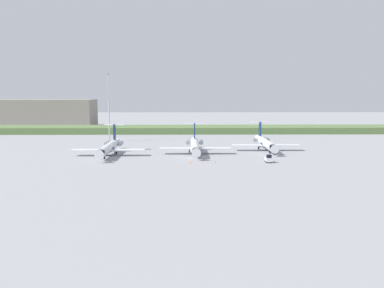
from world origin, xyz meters
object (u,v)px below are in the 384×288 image
at_px(safety_cone_mid_marker, 202,162).
at_px(safety_cone_rear_marker, 215,162).
at_px(safety_cone_front_marker, 190,162).
at_px(regional_jet_second, 195,146).
at_px(regional_jet_third, 265,143).
at_px(regional_jet_nearest, 109,147).
at_px(baggage_tug, 269,159).
at_px(antenna_mast, 109,114).

distance_m(safety_cone_mid_marker, safety_cone_rear_marker, 3.78).
xyz_separation_m(safety_cone_front_marker, safety_cone_rear_marker, (7.07, -0.15, 0.00)).
height_order(regional_jet_second, regional_jet_third, same).
distance_m(regional_jet_nearest, safety_cone_front_marker, 29.91).
bearing_deg(baggage_tug, safety_cone_mid_marker, -176.82).
bearing_deg(regional_jet_second, antenna_mast, 135.84).
bearing_deg(safety_cone_front_marker, regional_jet_third, 44.94).
bearing_deg(regional_jet_third, safety_cone_front_marker, -135.06).
xyz_separation_m(regional_jet_second, antenna_mast, (-33.81, 32.84, 8.71)).
relative_size(regional_jet_nearest, regional_jet_second, 1.00).
relative_size(regional_jet_third, antenna_mast, 1.14).
bearing_deg(safety_cone_front_marker, safety_cone_rear_marker, -1.23).
bearing_deg(safety_cone_mid_marker, regional_jet_third, 49.10).
bearing_deg(regional_jet_second, baggage_tug, -41.30).
xyz_separation_m(baggage_tug, safety_cone_front_marker, (-22.24, -0.77, -0.73)).
xyz_separation_m(regional_jet_nearest, regional_jet_second, (27.33, 3.29, 0.00)).
height_order(regional_jet_nearest, antenna_mast, antenna_mast).
bearing_deg(safety_cone_rear_marker, safety_cone_mid_marker, -178.01).
bearing_deg(baggage_tug, regional_jet_third, 81.34).
bearing_deg(safety_cone_mid_marker, safety_cone_front_marker, 175.08).
relative_size(regional_jet_second, baggage_tug, 9.69).
bearing_deg(safety_cone_rear_marker, baggage_tug, 3.47).
distance_m(regional_jet_second, safety_cone_rear_marker, 19.72).
xyz_separation_m(antenna_mast, safety_cone_rear_marker, (39.08, -51.71, -10.97)).
bearing_deg(antenna_mast, regional_jet_second, -44.16).
bearing_deg(antenna_mast, safety_cone_front_marker, -58.17).
xyz_separation_m(regional_jet_nearest, safety_cone_front_marker, (25.52, -15.44, -2.26)).
height_order(regional_jet_nearest, baggage_tug, regional_jet_nearest).
distance_m(safety_cone_front_marker, safety_cone_rear_marker, 7.07).
distance_m(regional_jet_second, safety_cone_mid_marker, 19.20).
bearing_deg(safety_cone_mid_marker, safety_cone_rear_marker, 1.99).
bearing_deg(regional_jet_second, safety_cone_rear_marker, -74.41).
xyz_separation_m(antenna_mast, safety_cone_mid_marker, (35.30, -51.84, -10.97)).
relative_size(baggage_tug, safety_cone_front_marker, 5.82).
xyz_separation_m(regional_jet_third, safety_cone_front_marker, (-26.09, -26.04, -2.26)).
bearing_deg(regional_jet_second, regional_jet_third, 16.77).
distance_m(antenna_mast, baggage_tug, 75.02).
relative_size(regional_jet_second, regional_jet_third, 1.00).
height_order(antenna_mast, safety_cone_rear_marker, antenna_mast).
xyz_separation_m(regional_jet_second, baggage_tug, (20.44, -17.95, -1.53)).
bearing_deg(safety_cone_rear_marker, safety_cone_front_marker, 178.77).
distance_m(baggage_tug, safety_cone_mid_marker, 18.99).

